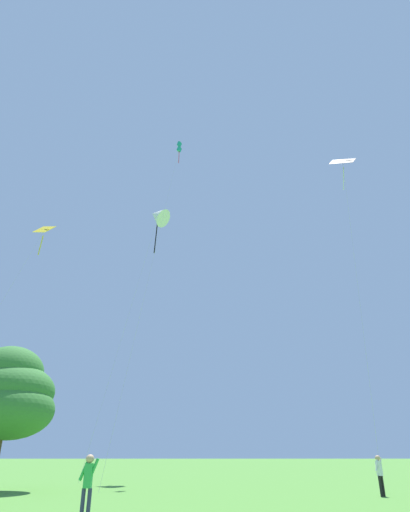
{
  "coord_description": "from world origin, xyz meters",
  "views": [
    {
      "loc": [
        -2.69,
        -4.57,
        1.7
      ],
      "look_at": [
        -2.32,
        24.8,
        15.02
      ],
      "focal_mm": 30.73,
      "sensor_mm": 36.0,
      "label": 1
    }
  ],
  "objects_px": {
    "kite_black_large": "(343,171)",
    "kite_white_distant": "(158,216)",
    "kite_yellow_diamond": "(41,238)",
    "tree_left_oak": "(10,395)",
    "person_far_back": "(88,481)",
    "person_child_small": "(380,471)",
    "kite_teal_box": "(178,151)"
  },
  "relations": [
    {
      "from": "person_child_small",
      "to": "kite_teal_box",
      "type": "bearing_deg",
      "value": 128.19
    },
    {
      "from": "kite_black_large",
      "to": "kite_white_distant",
      "type": "distance_m",
      "value": 17.12
    },
    {
      "from": "kite_yellow_diamond",
      "to": "tree_left_oak",
      "type": "bearing_deg",
      "value": -68.7
    },
    {
      "from": "kite_white_distant",
      "to": "kite_yellow_diamond",
      "type": "bearing_deg",
      "value": -179.11
    },
    {
      "from": "kite_yellow_diamond",
      "to": "person_far_back",
      "type": "xyz_separation_m",
      "value": [
        11.53,
        -22.3,
        -18.82
      ]
    },
    {
      "from": "kite_yellow_diamond",
      "to": "kite_teal_box",
      "type": "distance_m",
      "value": 15.37
    },
    {
      "from": "kite_yellow_diamond",
      "to": "kite_black_large",
      "type": "height_order",
      "value": "kite_black_large"
    },
    {
      "from": "kite_yellow_diamond",
      "to": "tree_left_oak",
      "type": "relative_size",
      "value": 2.98
    },
    {
      "from": "person_child_small",
      "to": "tree_left_oak",
      "type": "bearing_deg",
      "value": 171.25
    },
    {
      "from": "person_child_small",
      "to": "person_far_back",
      "type": "bearing_deg",
      "value": -144.54
    },
    {
      "from": "person_far_back",
      "to": "kite_white_distant",
      "type": "bearing_deg",
      "value": 92.33
    },
    {
      "from": "kite_teal_box",
      "to": "kite_black_large",
      "type": "bearing_deg",
      "value": -23.11
    },
    {
      "from": "kite_yellow_diamond",
      "to": "person_child_small",
      "type": "bearing_deg",
      "value": -32.17
    },
    {
      "from": "kite_teal_box",
      "to": "kite_white_distant",
      "type": "distance_m",
      "value": 6.89
    },
    {
      "from": "kite_black_large",
      "to": "person_child_small",
      "type": "relative_size",
      "value": 14.57
    },
    {
      "from": "kite_black_large",
      "to": "person_child_small",
      "type": "xyz_separation_m",
      "value": [
        -3.39,
        -7.25,
        -21.45
      ]
    },
    {
      "from": "kite_yellow_diamond",
      "to": "kite_black_large",
      "type": "relative_size",
      "value": 0.89
    },
    {
      "from": "kite_yellow_diamond",
      "to": "person_child_small",
      "type": "distance_m",
      "value": 32.82
    },
    {
      "from": "kite_teal_box",
      "to": "person_far_back",
      "type": "bearing_deg",
      "value": -92.52
    },
    {
      "from": "person_child_small",
      "to": "tree_left_oak",
      "type": "relative_size",
      "value": 0.23
    },
    {
      "from": "kite_teal_box",
      "to": "tree_left_oak",
      "type": "bearing_deg",
      "value": -127.81
    },
    {
      "from": "kite_yellow_diamond",
      "to": "kite_black_large",
      "type": "bearing_deg",
      "value": -15.11
    },
    {
      "from": "tree_left_oak",
      "to": "kite_white_distant",
      "type": "bearing_deg",
      "value": 62.26
    },
    {
      "from": "person_child_small",
      "to": "person_far_back",
      "type": "relative_size",
      "value": 0.98
    },
    {
      "from": "kite_teal_box",
      "to": "person_child_small",
      "type": "height_order",
      "value": "kite_teal_box"
    },
    {
      "from": "kite_white_distant",
      "to": "person_child_small",
      "type": "xyz_separation_m",
      "value": [
        12.13,
        -14.47,
        -21.26
      ]
    },
    {
      "from": "person_far_back",
      "to": "person_child_small",
      "type": "bearing_deg",
      "value": 35.46
    },
    {
      "from": "kite_yellow_diamond",
      "to": "kite_teal_box",
      "type": "relative_size",
      "value": 0.72
    },
    {
      "from": "kite_white_distant",
      "to": "tree_left_oak",
      "type": "height_order",
      "value": "kite_white_distant"
    },
    {
      "from": "person_far_back",
      "to": "kite_teal_box",
      "type": "bearing_deg",
      "value": 87.48
    },
    {
      "from": "kite_black_large",
      "to": "tree_left_oak",
      "type": "distance_m",
      "value": 28.4
    },
    {
      "from": "kite_yellow_diamond",
      "to": "person_far_back",
      "type": "relative_size",
      "value": 12.68
    }
  ]
}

